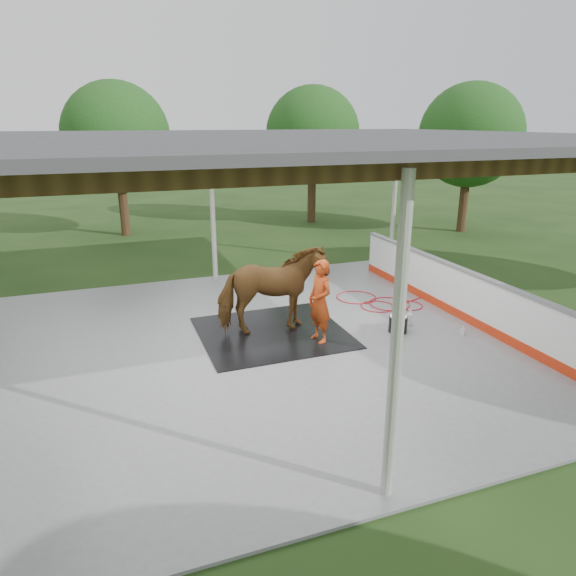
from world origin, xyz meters
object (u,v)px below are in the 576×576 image
object	(u,v)px
dasher_board	(457,293)
wash_bucket	(398,324)
handler	(320,301)
horse	(272,290)

from	to	relation	value
dasher_board	wash_bucket	bearing A→B (deg)	-166.81
handler	wash_bucket	size ratio (longest dim) A/B	4.38
horse	handler	bearing A→B (deg)	-129.27
dasher_board	wash_bucket	xyz separation A→B (m)	(-1.80, -0.42, -0.36)
dasher_board	horse	world-z (taller)	horse
horse	wash_bucket	bearing A→B (deg)	-105.31
dasher_board	wash_bucket	size ratio (longest dim) A/B	20.54
wash_bucket	dasher_board	bearing A→B (deg)	13.19
horse	handler	distance (m)	1.06
horse	handler	xyz separation A→B (m)	(0.77, -0.72, -0.10)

